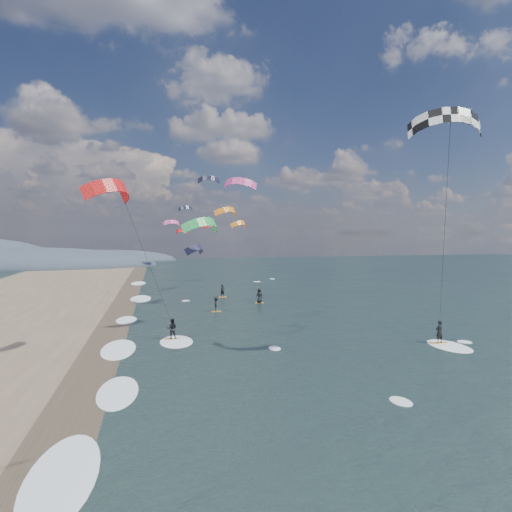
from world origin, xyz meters
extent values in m
plane|color=black|center=(0.00, 0.00, 0.00)|extent=(260.00, 260.00, 0.00)
cube|color=#382D23|center=(-12.00, 10.00, 0.00)|extent=(3.00, 240.00, 0.00)
ellipsoid|color=#3D4756|center=(-40.00, 100.00, 0.00)|extent=(64.00, 24.00, 10.00)
ellipsoid|color=#3D4756|center=(-22.00, 120.00, 0.00)|extent=(40.00, 18.00, 7.00)
cube|color=orange|center=(13.49, 10.98, 0.03)|extent=(1.43, 0.43, 0.06)
imported|color=black|center=(13.49, 10.98, 0.94)|extent=(0.71, 0.54, 1.76)
ellipsoid|color=white|center=(13.79, 10.18, 0.00)|extent=(2.60, 4.20, 0.12)
cylinder|color=black|center=(11.49, 7.98, 8.56)|extent=(0.02, 0.02, 16.22)
cube|color=orange|center=(-6.83, 17.06, 0.03)|extent=(1.31, 0.40, 0.06)
imported|color=black|center=(-6.83, 17.06, 0.89)|extent=(0.89, 0.75, 1.66)
ellipsoid|color=white|center=(-6.53, 16.26, 0.00)|extent=(2.60, 4.20, 0.12)
cylinder|color=black|center=(-8.58, 14.06, 6.51)|extent=(0.02, 0.02, 12.53)
cube|color=orange|center=(-1.66, 28.55, 0.03)|extent=(1.10, 0.35, 0.05)
imported|color=black|center=(-1.66, 28.55, 0.83)|extent=(0.67, 1.06, 1.57)
cube|color=orange|center=(4.34, 33.12, 0.03)|extent=(1.10, 0.35, 0.05)
imported|color=black|center=(4.34, 33.12, 0.93)|extent=(0.99, 0.79, 1.75)
cube|color=orange|center=(0.61, 38.93, 0.03)|extent=(1.10, 0.35, 0.05)
imported|color=black|center=(0.61, 38.93, 0.89)|extent=(0.71, 0.58, 1.67)
ellipsoid|color=white|center=(-10.80, -2.00, 0.00)|extent=(2.40, 5.40, 0.11)
ellipsoid|color=white|center=(-10.80, 6.00, 0.00)|extent=(2.40, 5.40, 0.11)
ellipsoid|color=white|center=(-10.80, 15.00, 0.00)|extent=(2.40, 5.40, 0.11)
ellipsoid|color=white|center=(-10.80, 26.00, 0.00)|extent=(2.40, 5.40, 0.11)
ellipsoid|color=white|center=(-10.80, 40.00, 0.00)|extent=(2.40, 5.40, 0.11)
ellipsoid|color=white|center=(-10.80, 58.00, 0.00)|extent=(2.40, 5.40, 0.11)
camera|label=1|loc=(-7.96, -17.93, 8.65)|focal=30.00mm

